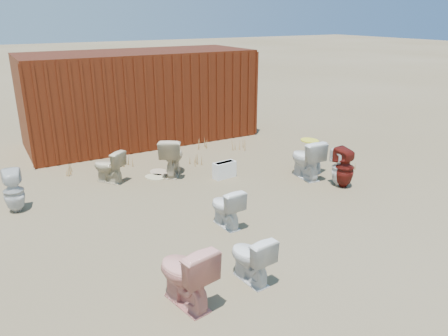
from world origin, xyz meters
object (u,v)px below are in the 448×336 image
toilet_front_a (251,258)px  toilet_front_c (226,207)px  toilet_front_maroon (345,168)px  toilet_front_e (306,159)px  toilet_back_e (340,168)px  loose_tank (224,170)px  toilet_back_beige_left (109,166)px  toilet_front_pink (185,274)px  toilet_back_yellowlid (309,156)px  shipping_container (140,97)px  toilet_back_a (14,191)px  toilet_back_beige_right (172,156)px

toilet_front_a → toilet_front_c: toilet_front_a is taller
toilet_front_maroon → toilet_front_e: (-0.32, 0.80, 0.01)m
toilet_back_e → loose_tank: bearing=-30.2°
toilet_front_a → toilet_back_beige_left: size_ratio=0.99×
toilet_back_e → loose_tank: toilet_back_e is taller
toilet_front_pink → toilet_front_maroon: size_ratio=1.02×
toilet_front_a → toilet_back_yellowlid: size_ratio=0.97×
toilet_front_pink → toilet_front_maroon: (4.40, 1.86, -0.01)m
shipping_container → toilet_back_yellowlid: shipping_container is taller
shipping_container → toilet_front_pink: size_ratio=7.17×
shipping_container → toilet_back_beige_left: bearing=-121.8°
toilet_back_e → toilet_front_pink: bearing=34.6°
toilet_back_e → toilet_back_yellowlid: bearing=-79.4°
toilet_front_a → toilet_back_beige_left: toilet_back_beige_left is taller
toilet_front_pink → toilet_back_e: bearing=-167.0°
toilet_back_beige_left → toilet_back_e: bearing=111.0°
toilet_front_pink → toilet_front_e: size_ratio=0.99×
toilet_back_a → loose_tank: (4.07, -0.37, -0.21)m
shipping_container → toilet_front_a: 7.43m
toilet_back_a → toilet_back_e: size_ratio=1.01×
toilet_back_a → toilet_back_e: (5.89, -1.94, -0.00)m
toilet_back_beige_right → loose_tank: toilet_back_beige_right is taller
toilet_front_pink → toilet_front_a: bearing=170.5°
toilet_back_yellowlid → toilet_back_e: toilet_back_e is taller
shipping_container → toilet_back_beige_right: shipping_container is taller
toilet_back_e → toilet_front_maroon: bearing=111.3°
toilet_back_beige_right → toilet_back_e: bearing=171.8°
toilet_front_pink → loose_tank: (2.56, 3.52, -0.24)m
shipping_container → toilet_back_a: (-3.60, -3.42, -0.81)m
toilet_back_beige_left → shipping_container: bearing=-158.5°
toilet_front_c → loose_tank: 2.27m
toilet_front_pink → toilet_back_yellowlid: 5.27m
toilet_back_a → loose_tank: size_ratio=1.55×
toilet_front_maroon → loose_tank: toilet_front_maroon is taller
toilet_front_a → toilet_back_a: 4.58m
toilet_front_pink → toilet_front_maroon: 4.77m
toilet_back_a → toilet_front_e: bearing=171.9°
toilet_back_beige_right → toilet_front_maroon: bearing=170.8°
toilet_back_beige_left → toilet_back_yellowlid: toilet_back_yellowlid is taller
toilet_back_beige_left → toilet_front_maroon: bearing=110.2°
toilet_front_c → toilet_back_yellowlid: 3.23m
toilet_back_beige_left → loose_tank: toilet_back_beige_left is taller
toilet_front_c → toilet_front_maroon: bearing=-177.7°
toilet_front_maroon → toilet_back_yellowlid: toilet_front_maroon is taller
toilet_front_maroon → toilet_front_e: 0.86m
toilet_front_e → toilet_back_beige_right: toilet_front_e is taller
toilet_front_e → toilet_back_beige_right: bearing=-28.8°
toilet_front_a → toilet_back_yellowlid: (3.43, 2.91, 0.01)m
loose_tank → toilet_front_e: bearing=-35.4°
toilet_front_pink → toilet_front_c: (1.46, 1.55, -0.08)m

